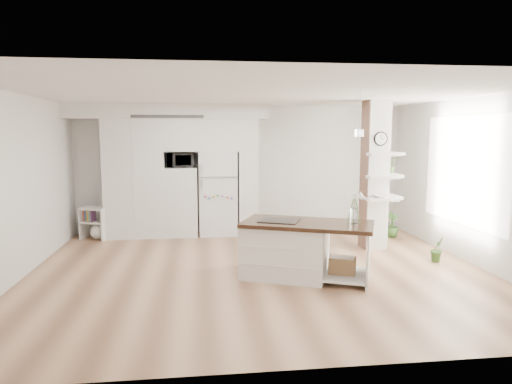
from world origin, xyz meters
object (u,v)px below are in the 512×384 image
Objects in this scene: refrigerator at (218,193)px; bookshelf at (96,225)px; floor_plant_a at (437,249)px; kitchen_island at (293,248)px.

refrigerator reaches higher than bookshelf.
refrigerator reaches higher than floor_plant_a.
refrigerator is at bearing 27.32° from bookshelf.
refrigerator reaches higher than kitchen_island.
kitchen_island is at bearing -16.78° from bookshelf.
refrigerator is 0.85× the size of kitchen_island.
bookshelf is at bearing 162.99° from kitchen_island.
bookshelf is (-2.45, -0.19, -0.59)m from refrigerator.
bookshelf is 1.51× the size of floor_plant_a.
refrigerator is 2.73× the size of bookshelf.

